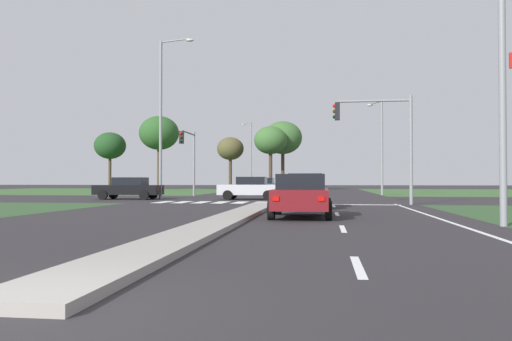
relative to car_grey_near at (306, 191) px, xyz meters
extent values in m
plane|color=#282628|center=(-2.18, 10.54, -0.82)|extent=(200.00, 200.00, 0.00)
cube|color=#385B2D|center=(-27.68, 35.04, -0.81)|extent=(35.00, 35.00, 0.01)
cube|color=gray|center=(-2.18, -8.46, -0.75)|extent=(1.20, 22.00, 0.14)
cube|color=gray|center=(-2.18, 35.54, -0.75)|extent=(1.20, 36.00, 0.14)
cube|color=silver|center=(1.32, -16.16, -0.81)|extent=(0.14, 2.00, 0.01)
cube|color=silver|center=(1.32, -10.16, -0.81)|extent=(0.14, 2.00, 0.01)
cube|color=silver|center=(1.32, -4.16, -0.81)|extent=(0.14, 2.00, 0.01)
cube|color=silver|center=(1.32, 1.84, -0.81)|extent=(0.14, 2.00, 0.01)
cube|color=silver|center=(4.67, -7.46, -0.81)|extent=(0.14, 24.00, 0.01)
cube|color=silver|center=(1.62, 3.54, -0.81)|extent=(6.40, 0.50, 0.01)
cube|color=silver|center=(-8.58, 5.34, -0.81)|extent=(0.70, 2.80, 0.01)
cube|color=silver|center=(-7.43, 5.34, -0.81)|extent=(0.70, 2.80, 0.01)
cube|color=silver|center=(-6.28, 5.34, -0.81)|extent=(0.70, 2.80, 0.01)
cube|color=silver|center=(-5.13, 5.34, -0.81)|extent=(0.70, 2.80, 0.01)
cube|color=silver|center=(-3.98, 5.34, -0.81)|extent=(0.70, 2.80, 0.01)
cube|color=silver|center=(-2.83, 5.34, -0.81)|extent=(0.70, 2.80, 0.01)
cube|color=silver|center=(-1.68, 5.34, -0.81)|extent=(0.70, 2.80, 0.01)
cube|color=slate|center=(0.00, 0.03, -0.11)|extent=(1.73, 4.16, 0.77)
cube|color=black|center=(0.00, -0.12, 0.53)|extent=(1.52, 1.91, 0.52)
cube|color=red|center=(-0.66, -2.07, -0.04)|extent=(0.20, 0.04, 0.14)
cube|color=red|center=(0.66, -2.07, -0.04)|extent=(0.20, 0.04, 0.14)
cylinder|color=black|center=(-0.86, 1.36, -0.50)|extent=(0.22, 0.64, 0.64)
cylinder|color=black|center=(0.86, 1.36, -0.50)|extent=(0.22, 0.64, 0.64)
cylinder|color=black|center=(-0.86, -1.30, -0.50)|extent=(0.22, 0.64, 0.64)
cylinder|color=black|center=(0.86, -1.30, -0.50)|extent=(0.22, 0.64, 0.64)
cube|color=#19565B|center=(-4.49, 21.99, -0.16)|extent=(1.82, 4.10, 0.68)
cube|color=black|center=(-4.49, 22.14, 0.44)|extent=(1.60, 1.89, 0.52)
cube|color=red|center=(-3.80, 24.06, -0.09)|extent=(0.20, 0.04, 0.14)
cube|color=red|center=(-5.18, 24.06, -0.09)|extent=(0.20, 0.04, 0.14)
cylinder|color=black|center=(-3.58, 20.68, -0.50)|extent=(0.22, 0.64, 0.64)
cylinder|color=black|center=(-5.40, 20.68, -0.50)|extent=(0.22, 0.64, 0.64)
cylinder|color=black|center=(-3.58, 23.30, -0.50)|extent=(0.22, 0.64, 0.64)
cylinder|color=black|center=(-5.40, 23.30, -0.50)|extent=(0.22, 0.64, 0.64)
cube|color=maroon|center=(0.05, -6.00, -0.16)|extent=(1.85, 4.12, 0.67)
cube|color=black|center=(0.05, -6.15, 0.43)|extent=(1.63, 1.89, 0.52)
cube|color=red|center=(-0.66, -8.08, -0.10)|extent=(0.20, 0.04, 0.14)
cube|color=red|center=(0.75, -8.08, -0.10)|extent=(0.20, 0.04, 0.14)
cylinder|color=black|center=(-0.88, -4.68, -0.50)|extent=(0.22, 0.64, 0.64)
cylinder|color=black|center=(0.97, -4.68, -0.50)|extent=(0.22, 0.64, 0.64)
cylinder|color=black|center=(-0.88, -7.32, -0.50)|extent=(0.22, 0.64, 0.64)
cylinder|color=black|center=(0.97, -7.32, -0.50)|extent=(0.22, 0.64, 0.64)
cube|color=#B7B7BC|center=(-4.10, 10.04, -0.15)|extent=(4.15, 1.88, 0.68)
cube|color=black|center=(-3.95, 10.04, 0.45)|extent=(1.91, 1.65, 0.52)
cube|color=red|center=(-2.01, 9.33, -0.09)|extent=(0.04, 0.20, 0.14)
cube|color=red|center=(-2.01, 10.76, -0.09)|extent=(0.04, 0.20, 0.14)
cylinder|color=black|center=(-5.43, 9.10, -0.50)|extent=(0.64, 0.22, 0.64)
cylinder|color=black|center=(-5.43, 10.98, -0.50)|extent=(0.64, 0.22, 0.64)
cylinder|color=black|center=(-2.78, 9.10, -0.50)|extent=(0.64, 0.22, 0.64)
cylinder|color=black|center=(-2.78, 10.98, -0.50)|extent=(0.64, 0.22, 0.64)
cube|color=black|center=(-12.34, 9.35, -0.17)|extent=(4.48, 1.74, 0.65)
cube|color=black|center=(-12.19, 9.35, 0.41)|extent=(2.06, 1.53, 0.52)
cube|color=red|center=(-10.08, 8.69, -0.11)|extent=(0.04, 0.20, 0.14)
cube|color=red|center=(-10.08, 10.02, -0.11)|extent=(0.04, 0.20, 0.14)
cylinder|color=black|center=(-13.78, 8.48, -0.50)|extent=(0.64, 0.22, 0.64)
cylinder|color=black|center=(-13.78, 10.22, -0.50)|extent=(0.64, 0.22, 0.64)
cylinder|color=black|center=(-10.91, 8.48, -0.50)|extent=(0.64, 0.22, 0.64)
cylinder|color=black|center=(-10.91, 10.22, -0.50)|extent=(0.64, 0.22, 0.64)
cylinder|color=gray|center=(5.42, 3.94, 2.08)|extent=(0.18, 0.18, 5.80)
cylinder|color=gray|center=(3.50, 3.94, 4.74)|extent=(3.85, 0.12, 0.12)
cube|color=black|center=(1.57, 3.94, 4.21)|extent=(0.26, 0.32, 0.95)
sphere|color=red|center=(1.41, 3.94, 4.51)|extent=(0.20, 0.20, 0.20)
sphere|color=#3A2405|center=(1.41, 3.94, 4.21)|extent=(0.20, 0.20, 0.20)
sphere|color=black|center=(1.41, 3.94, 3.91)|extent=(0.20, 0.20, 0.20)
cylinder|color=gray|center=(-9.78, 17.14, 1.83)|extent=(0.18, 0.18, 5.30)
cylinder|color=gray|center=(-9.78, 15.26, 4.23)|extent=(0.12, 3.76, 0.12)
cube|color=black|center=(-9.78, 13.38, 3.70)|extent=(0.32, 0.26, 0.95)
sphere|color=red|center=(-9.78, 13.22, 4.00)|extent=(0.20, 0.20, 0.20)
sphere|color=#3A2405|center=(-9.78, 13.22, 3.70)|extent=(0.20, 0.20, 0.20)
sphere|color=black|center=(-9.78, 13.22, 3.40)|extent=(0.20, 0.20, 0.20)
cylinder|color=gray|center=(5.83, -8.81, 3.83)|extent=(0.20, 0.20, 9.29)
cylinder|color=gray|center=(-10.18, 9.63, 4.60)|extent=(0.20, 0.20, 10.83)
cylinder|color=gray|center=(-9.08, 9.32, 9.91)|extent=(2.23, 0.72, 0.10)
ellipsoid|color=#B2B2A8|center=(-7.98, 9.00, 9.81)|extent=(0.56, 0.28, 0.20)
cylinder|color=gray|center=(5.83, 21.14, 3.30)|extent=(0.20, 0.20, 8.23)
cylinder|color=gray|center=(5.41, 21.92, 7.32)|extent=(0.93, 1.62, 0.10)
ellipsoid|color=#B2B2A8|center=(4.99, 22.71, 7.22)|extent=(0.56, 0.28, 0.20)
cylinder|color=gray|center=(-10.18, 53.32, 4.29)|extent=(0.20, 0.20, 10.20)
cylinder|color=gray|center=(-10.88, 54.10, 9.29)|extent=(1.48, 1.63, 0.10)
ellipsoid|color=#B2B2A8|center=(-11.59, 54.89, 9.19)|extent=(0.56, 0.28, 0.20)
cylinder|color=#335184|center=(-2.36, 24.53, -0.31)|extent=(0.16, 0.16, 0.74)
cylinder|color=maroon|center=(-2.36, 24.53, 0.44)|extent=(0.34, 0.34, 0.77)
sphere|color=tan|center=(-2.36, 24.53, 0.94)|extent=(0.22, 0.22, 0.22)
cylinder|color=#423323|center=(-28.57, 43.64, 1.64)|extent=(0.40, 0.40, 4.90)
ellipsoid|color=#1E421E|center=(-28.57, 43.64, 5.29)|extent=(4.35, 4.35, 3.70)
cylinder|color=#423323|center=(-21.12, 42.40, 2.28)|extent=(0.48, 0.48, 6.19)
ellipsoid|color=#285123|center=(-21.12, 42.40, 6.84)|extent=(5.34, 5.34, 4.54)
cylinder|color=#423323|center=(-11.25, 41.78, 1.42)|extent=(0.41, 0.41, 4.47)
ellipsoid|color=#4C4728|center=(-11.25, 41.78, 4.62)|extent=(3.50, 3.50, 2.98)
cylinder|color=#423323|center=(-5.86, 40.75, 1.81)|extent=(0.45, 0.45, 5.25)
ellipsoid|color=#38602D|center=(-5.86, 40.75, 5.59)|extent=(4.20, 4.20, 3.57)
cylinder|color=#423323|center=(-4.55, 43.95, 1.96)|extent=(0.46, 0.46, 5.55)
ellipsoid|color=#38602D|center=(-4.55, 43.95, 6.15)|extent=(5.14, 5.14, 4.37)
camera|label=1|loc=(0.81, -23.97, 0.48)|focal=35.90mm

